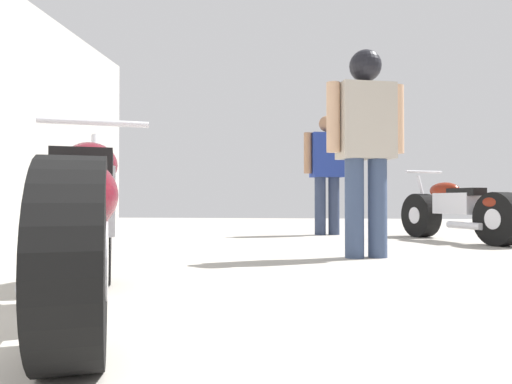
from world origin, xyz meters
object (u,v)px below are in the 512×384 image
Objects in this scene: motorcycle_maroon_cruiser at (86,221)px; mechanic_in_blue at (327,167)px; motorcycle_black_naked at (458,211)px; mechanic_with_helmet at (366,133)px.

motorcycle_maroon_cruiser is 5.00m from mechanic_in_blue.
motorcycle_maroon_cruiser is at bearing -125.08° from motorcycle_black_naked.
mechanic_with_helmet reaches higher than mechanic_in_blue.
motorcycle_black_naked is 2.30m from mechanic_with_helmet.
mechanic_with_helmet is at bearing 56.32° from motorcycle_maroon_cruiser.
motorcycle_maroon_cruiser is 1.07× the size of motorcycle_black_naked.
motorcycle_maroon_cruiser reaches higher than motorcycle_black_naked.
mechanic_with_helmet reaches higher than motorcycle_maroon_cruiser.
mechanic_in_blue is at bearing 75.60° from motorcycle_maroon_cruiser.
motorcycle_black_naked is at bearing -30.30° from mechanic_in_blue.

